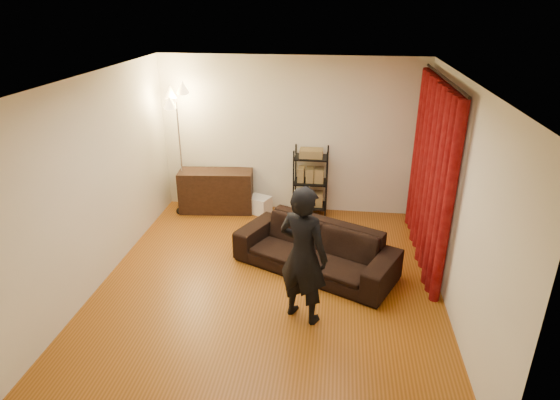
# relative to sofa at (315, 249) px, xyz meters

# --- Properties ---
(floor) EXTENTS (5.00, 5.00, 0.00)m
(floor) POSITION_rel_sofa_xyz_m (-0.58, -0.43, -0.33)
(floor) COLOR brown
(floor) RESTS_ON ground
(ceiling) EXTENTS (5.00, 5.00, 0.00)m
(ceiling) POSITION_rel_sofa_xyz_m (-0.58, -0.43, 2.37)
(ceiling) COLOR white
(ceiling) RESTS_ON ground
(wall_back) EXTENTS (5.00, 0.00, 5.00)m
(wall_back) POSITION_rel_sofa_xyz_m (-0.58, 2.07, 1.02)
(wall_back) COLOR beige
(wall_back) RESTS_ON ground
(wall_front) EXTENTS (5.00, 0.00, 5.00)m
(wall_front) POSITION_rel_sofa_xyz_m (-0.58, -2.93, 1.02)
(wall_front) COLOR beige
(wall_front) RESTS_ON ground
(wall_left) EXTENTS (0.00, 5.00, 5.00)m
(wall_left) POSITION_rel_sofa_xyz_m (-2.83, -0.43, 1.02)
(wall_left) COLOR beige
(wall_left) RESTS_ON ground
(wall_right) EXTENTS (0.00, 5.00, 5.00)m
(wall_right) POSITION_rel_sofa_xyz_m (1.67, -0.43, 1.02)
(wall_right) COLOR beige
(wall_right) RESTS_ON ground
(curtain_rod) EXTENTS (0.04, 2.65, 0.04)m
(curtain_rod) POSITION_rel_sofa_xyz_m (1.57, 0.69, 2.25)
(curtain_rod) COLOR black
(curtain_rod) RESTS_ON wall_right
(curtain) EXTENTS (0.22, 2.65, 2.55)m
(curtain) POSITION_rel_sofa_xyz_m (1.55, 0.69, 0.95)
(curtain) COLOR maroon
(curtain) RESTS_ON ground
(sofa) EXTENTS (2.40, 1.76, 0.65)m
(sofa) POSITION_rel_sofa_xyz_m (0.00, 0.00, 0.00)
(sofa) COLOR black
(sofa) RESTS_ON ground
(person) EXTENTS (0.73, 0.64, 1.69)m
(person) POSITION_rel_sofa_xyz_m (-0.09, -1.09, 0.52)
(person) COLOR black
(person) RESTS_ON ground
(media_cabinet) EXTENTS (1.33, 0.61, 0.75)m
(media_cabinet) POSITION_rel_sofa_xyz_m (-1.86, 1.79, 0.05)
(media_cabinet) COLOR black
(media_cabinet) RESTS_ON ground
(storage_boxes) EXTENTS (0.45, 0.41, 0.31)m
(storage_boxes) POSITION_rel_sofa_xyz_m (-1.09, 1.77, -0.17)
(storage_boxes) COLOR silver
(storage_boxes) RESTS_ON ground
(wire_shelf) EXTENTS (0.66, 0.56, 1.22)m
(wire_shelf) POSITION_rel_sofa_xyz_m (-0.19, 1.84, 0.28)
(wire_shelf) COLOR black
(wire_shelf) RESTS_ON ground
(floor_lamp) EXTENTS (0.47, 0.47, 2.22)m
(floor_lamp) POSITION_rel_sofa_xyz_m (-2.42, 1.67, 0.78)
(floor_lamp) COLOR silver
(floor_lamp) RESTS_ON ground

